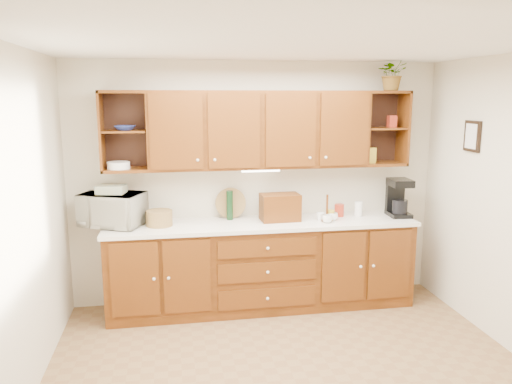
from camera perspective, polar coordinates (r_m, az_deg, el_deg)
name	(u,v)px	position (r m, az deg, el deg)	size (l,w,h in m)	color
floor	(294,379)	(4.28, 4.41, -20.56)	(4.00, 4.00, 0.00)	brown
ceiling	(300,43)	(3.67, 5.02, 16.59)	(4.00, 4.00, 0.00)	white
back_wall	(257,183)	(5.45, 0.12, 1.04)	(4.00, 4.00, 0.00)	beige
left_wall	(14,234)	(3.81, -25.94, -4.39)	(3.50, 3.50, 0.00)	beige
base_cabinets	(262,266)	(5.37, 0.68, -8.47)	(3.20, 0.60, 0.90)	#3D1E07
countertop	(262,224)	(5.23, 0.71, -3.64)	(3.24, 0.64, 0.04)	white
upper_cabinets	(261,129)	(5.22, 0.54, 7.16)	(3.20, 0.33, 0.80)	#3D1E07
undercabinet_light	(261,170)	(5.21, 0.53, 2.48)	(0.40, 0.05, 0.03)	white
framed_picture	(472,136)	(5.31, 23.49, 5.87)	(0.03, 0.24, 0.30)	black
wicker_basket	(159,218)	(5.15, -10.98, -2.94)	(0.26, 0.26, 0.16)	olive
microwave	(112,209)	(5.24, -16.09, -1.93)	(0.60, 0.41, 0.33)	beige
towel_stack	(111,189)	(5.20, -16.21, 0.30)	(0.27, 0.20, 0.08)	#F0D371
wine_bottle	(230,205)	(5.29, -3.02, -1.52)	(0.07, 0.07, 0.31)	black
woven_tray	(231,217)	(5.40, -2.90, -2.86)	(0.33, 0.33, 0.02)	olive
bread_box	(280,207)	(5.26, 2.76, -1.75)	(0.40, 0.25, 0.28)	#3D1E07
mug_tree	(327,217)	(5.30, 8.10, -2.84)	(0.26, 0.26, 0.28)	#3D1E07
canister_red	(339,210)	(5.52, 9.49, -2.08)	(0.10, 0.10, 0.13)	#9D2916
canister_white	(358,209)	(5.57, 11.63, -1.90)	(0.09, 0.09, 0.16)	white
canister_yellow	(330,215)	(5.34, 8.50, -2.63)	(0.08, 0.08, 0.11)	gold
coffee_maker	(398,198)	(5.67, 15.96, -0.67)	(0.24, 0.30, 0.41)	black
bowl_stack	(125,128)	(5.13, -14.73, 7.09)	(0.19, 0.19, 0.05)	navy
plate_stack	(119,165)	(5.16, -15.43, 2.95)	(0.22, 0.22, 0.07)	white
pantry_box_yellow	(371,155)	(5.55, 12.99, 4.11)	(0.09, 0.07, 0.17)	gold
pantry_box_red	(392,121)	(5.63, 15.27, 7.78)	(0.09, 0.07, 0.13)	#9D2916
potted_plant	(392,73)	(5.57, 15.31, 12.95)	(0.32, 0.28, 0.36)	#999999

